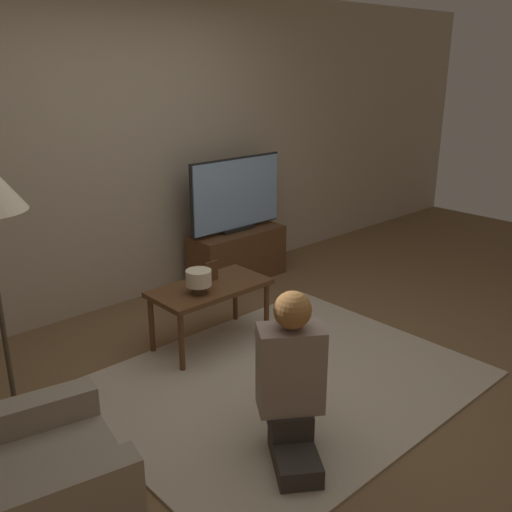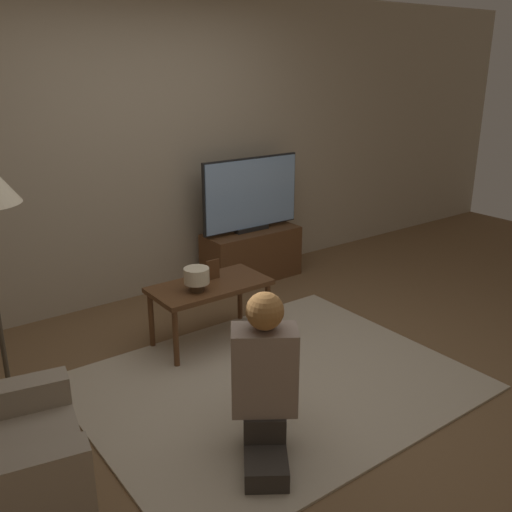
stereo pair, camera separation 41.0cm
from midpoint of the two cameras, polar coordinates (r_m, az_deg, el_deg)
name	(u,v)px [view 1 (the left image)]	position (r m, az deg, el deg)	size (l,w,h in m)	color
ground_plane	(284,383)	(3.83, -0.26, -12.67)	(10.00, 10.00, 0.00)	brown
wall_back	(120,152)	(4.92, -15.84, 9.97)	(10.00, 0.06, 2.60)	tan
rug	(285,382)	(3.83, -0.26, -12.56)	(2.39, 1.89, 0.02)	#BCAD93
tv_stand	(237,255)	(5.45, -4.03, 0.03)	(0.95, 0.38, 0.49)	brown
tv	(236,195)	(5.29, -4.20, 6.12)	(1.04, 0.08, 0.69)	black
coffee_table	(210,293)	(4.17, -7.44, -3.73)	(0.87, 0.45, 0.47)	brown
armchair	(27,498)	(2.82, -26.10, -21.03)	(0.84, 0.85, 0.84)	gray
person_kneeling	(291,374)	(3.00, -0.47, -11.83)	(0.63, 0.76, 0.92)	#332D28
picture_frame	(212,271)	(4.21, -7.25, -1.56)	(0.11, 0.01, 0.15)	brown
table_lamp	(199,279)	(3.99, -8.69, -2.39)	(0.18, 0.18, 0.17)	#4C3823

